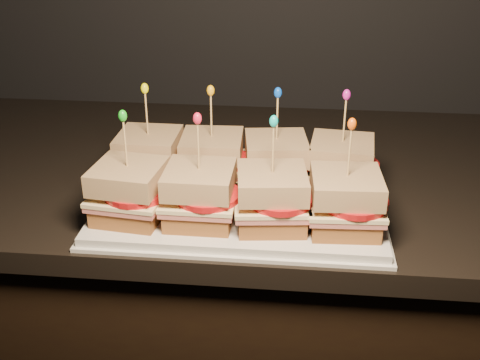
# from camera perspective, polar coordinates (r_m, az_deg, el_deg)

# --- Properties ---
(cabinet) EXTENTS (2.16, 0.61, 0.85)m
(cabinet) POSITION_cam_1_polar(r_m,az_deg,el_deg) (1.41, -12.52, -15.34)
(cabinet) COLOR black
(cabinet) RESTS_ON ground
(granite_slab) EXTENTS (2.20, 0.65, 0.04)m
(granite_slab) POSITION_cam_1_polar(r_m,az_deg,el_deg) (1.17, -14.61, 1.33)
(granite_slab) COLOR black
(granite_slab) RESTS_ON cabinet
(platter) EXTENTS (0.43, 0.27, 0.02)m
(platter) POSITION_cam_1_polar(r_m,az_deg,el_deg) (0.93, -0.00, -2.55)
(platter) COLOR silver
(platter) RESTS_ON granite_slab
(platter_rim) EXTENTS (0.44, 0.28, 0.01)m
(platter_rim) POSITION_cam_1_polar(r_m,az_deg,el_deg) (0.93, -0.00, -2.87)
(platter_rim) COLOR silver
(platter_rim) RESTS_ON granite_slab
(sandwich_0_bread_bot) EXTENTS (0.09, 0.09, 0.03)m
(sandwich_0_bread_bot) POSITION_cam_1_polar(r_m,az_deg,el_deg) (1.00, -8.46, 0.70)
(sandwich_0_bread_bot) COLOR #5D3416
(sandwich_0_bread_bot) RESTS_ON platter
(sandwich_0_ham) EXTENTS (0.10, 0.10, 0.01)m
(sandwich_0_ham) POSITION_cam_1_polar(r_m,az_deg,el_deg) (0.99, -8.52, 1.59)
(sandwich_0_ham) COLOR #CB635F
(sandwich_0_ham) RESTS_ON sandwich_0_bread_bot
(sandwich_0_cheese) EXTENTS (0.11, 0.10, 0.01)m
(sandwich_0_cheese) POSITION_cam_1_polar(r_m,az_deg,el_deg) (0.99, -8.55, 1.96)
(sandwich_0_cheese) COLOR #FFEAAA
(sandwich_0_cheese) RESTS_ON sandwich_0_ham
(sandwich_0_tomato) EXTENTS (0.09, 0.09, 0.01)m
(sandwich_0_tomato) POSITION_cam_1_polar(r_m,az_deg,el_deg) (0.98, -7.97, 2.19)
(sandwich_0_tomato) COLOR red
(sandwich_0_tomato) RESTS_ON sandwich_0_cheese
(sandwich_0_bread_top) EXTENTS (0.10, 0.10, 0.03)m
(sandwich_0_bread_top) POSITION_cam_1_polar(r_m,az_deg,el_deg) (0.98, -8.66, 3.47)
(sandwich_0_bread_top) COLOR brown
(sandwich_0_bread_top) RESTS_ON sandwich_0_tomato
(sandwich_0_pick) EXTENTS (0.00, 0.00, 0.09)m
(sandwich_0_pick) POSITION_cam_1_polar(r_m,az_deg,el_deg) (0.96, -8.84, 6.02)
(sandwich_0_pick) COLOR tan
(sandwich_0_pick) RESTS_ON sandwich_0_bread_top
(sandwich_0_frill) EXTENTS (0.01, 0.01, 0.02)m
(sandwich_0_frill) POSITION_cam_1_polar(r_m,az_deg,el_deg) (0.95, -9.03, 8.58)
(sandwich_0_frill) COLOR #FEFE05
(sandwich_0_frill) RESTS_ON sandwich_0_pick
(sandwich_1_bread_bot) EXTENTS (0.10, 0.10, 0.03)m
(sandwich_1_bread_bot) POSITION_cam_1_polar(r_m,az_deg,el_deg) (0.98, -2.62, 0.45)
(sandwich_1_bread_bot) COLOR #5D3416
(sandwich_1_bread_bot) RESTS_ON platter
(sandwich_1_ham) EXTENTS (0.11, 0.10, 0.01)m
(sandwich_1_ham) POSITION_cam_1_polar(r_m,az_deg,el_deg) (0.97, -2.64, 1.35)
(sandwich_1_ham) COLOR #CB635F
(sandwich_1_ham) RESTS_ON sandwich_1_bread_bot
(sandwich_1_cheese) EXTENTS (0.11, 0.11, 0.01)m
(sandwich_1_cheese) POSITION_cam_1_polar(r_m,az_deg,el_deg) (0.97, -2.65, 1.73)
(sandwich_1_cheese) COLOR #FFEAAA
(sandwich_1_cheese) RESTS_ON sandwich_1_ham
(sandwich_1_tomato) EXTENTS (0.09, 0.09, 0.01)m
(sandwich_1_tomato) POSITION_cam_1_polar(r_m,az_deg,el_deg) (0.96, -2.00, 1.96)
(sandwich_1_tomato) COLOR red
(sandwich_1_tomato) RESTS_ON sandwich_1_cheese
(sandwich_1_bread_top) EXTENTS (0.10, 0.10, 0.03)m
(sandwich_1_bread_top) POSITION_cam_1_polar(r_m,az_deg,el_deg) (0.96, -2.68, 3.27)
(sandwich_1_bread_top) COLOR brown
(sandwich_1_bread_top) RESTS_ON sandwich_1_tomato
(sandwich_1_pick) EXTENTS (0.00, 0.00, 0.09)m
(sandwich_1_pick) POSITION_cam_1_polar(r_m,az_deg,el_deg) (0.94, -2.74, 5.87)
(sandwich_1_pick) COLOR tan
(sandwich_1_pick) RESTS_ON sandwich_1_bread_top
(sandwich_1_frill) EXTENTS (0.01, 0.01, 0.02)m
(sandwich_1_frill) POSITION_cam_1_polar(r_m,az_deg,el_deg) (0.93, -2.80, 8.48)
(sandwich_1_frill) COLOR #EDA60E
(sandwich_1_frill) RESTS_ON sandwich_1_pick
(sandwich_2_bread_bot) EXTENTS (0.10, 0.10, 0.03)m
(sandwich_2_bread_bot) POSITION_cam_1_polar(r_m,az_deg,el_deg) (0.97, 3.38, 0.18)
(sandwich_2_bread_bot) COLOR #5D3416
(sandwich_2_bread_bot) RESTS_ON platter
(sandwich_2_ham) EXTENTS (0.11, 0.11, 0.01)m
(sandwich_2_ham) POSITION_cam_1_polar(r_m,az_deg,el_deg) (0.96, 3.41, 1.09)
(sandwich_2_ham) COLOR #CB635F
(sandwich_2_ham) RESTS_ON sandwich_2_bread_bot
(sandwich_2_cheese) EXTENTS (0.12, 0.11, 0.01)m
(sandwich_2_cheese) POSITION_cam_1_polar(r_m,az_deg,el_deg) (0.96, 3.42, 1.47)
(sandwich_2_cheese) COLOR #FFEAAA
(sandwich_2_cheese) RESTS_ON sandwich_2_ham
(sandwich_2_tomato) EXTENTS (0.09, 0.09, 0.01)m
(sandwich_2_tomato) POSITION_cam_1_polar(r_m,az_deg,el_deg) (0.95, 4.14, 1.70)
(sandwich_2_tomato) COLOR red
(sandwich_2_tomato) RESTS_ON sandwich_2_cheese
(sandwich_2_bread_top) EXTENTS (0.11, 0.11, 0.03)m
(sandwich_2_bread_top) POSITION_cam_1_polar(r_m,az_deg,el_deg) (0.95, 3.46, 3.02)
(sandwich_2_bread_top) COLOR brown
(sandwich_2_bread_top) RESTS_ON sandwich_2_tomato
(sandwich_2_pick) EXTENTS (0.00, 0.00, 0.09)m
(sandwich_2_pick) POSITION_cam_1_polar(r_m,az_deg,el_deg) (0.93, 3.54, 5.64)
(sandwich_2_pick) COLOR tan
(sandwich_2_pick) RESTS_ON sandwich_2_bread_top
(sandwich_2_frill) EXTENTS (0.01, 0.01, 0.02)m
(sandwich_2_frill) POSITION_cam_1_polar(r_m,az_deg,el_deg) (0.92, 3.62, 8.28)
(sandwich_2_frill) COLOR blue
(sandwich_2_frill) RESTS_ON sandwich_2_pick
(sandwich_3_bread_bot) EXTENTS (0.10, 0.10, 0.03)m
(sandwich_3_bread_bot) POSITION_cam_1_polar(r_m,az_deg,el_deg) (0.97, 9.42, -0.09)
(sandwich_3_bread_bot) COLOR #5D3416
(sandwich_3_bread_bot) RESTS_ON platter
(sandwich_3_ham) EXTENTS (0.11, 0.11, 0.01)m
(sandwich_3_ham) POSITION_cam_1_polar(r_m,az_deg,el_deg) (0.96, 9.50, 0.82)
(sandwich_3_ham) COLOR #CB635F
(sandwich_3_ham) RESTS_ON sandwich_3_bread_bot
(sandwich_3_cheese) EXTENTS (0.11, 0.11, 0.01)m
(sandwich_3_cheese) POSITION_cam_1_polar(r_m,az_deg,el_deg) (0.96, 9.53, 1.20)
(sandwich_3_cheese) COLOR #FFEAAA
(sandwich_3_cheese) RESTS_ON sandwich_3_ham
(sandwich_3_tomato) EXTENTS (0.09, 0.09, 0.01)m
(sandwich_3_tomato) POSITION_cam_1_polar(r_m,az_deg,el_deg) (0.95, 10.30, 1.42)
(sandwich_3_tomato) COLOR red
(sandwich_3_tomato) RESTS_ON sandwich_3_cheese
(sandwich_3_bread_top) EXTENTS (0.10, 0.10, 0.03)m
(sandwich_3_bread_top) POSITION_cam_1_polar(r_m,az_deg,el_deg) (0.95, 9.65, 2.74)
(sandwich_3_bread_top) COLOR brown
(sandwich_3_bread_top) RESTS_ON sandwich_3_tomato
(sandwich_3_pick) EXTENTS (0.00, 0.00, 0.09)m
(sandwich_3_pick) POSITION_cam_1_polar(r_m,az_deg,el_deg) (0.93, 9.86, 5.35)
(sandwich_3_pick) COLOR tan
(sandwich_3_pick) RESTS_ON sandwich_3_bread_top
(sandwich_3_frill) EXTENTS (0.01, 0.01, 0.02)m
(sandwich_3_frill) POSITION_cam_1_polar(r_m,az_deg,el_deg) (0.92, 10.08, 7.97)
(sandwich_3_frill) COLOR #C9199E
(sandwich_3_frill) RESTS_ON sandwich_3_pick
(sandwich_4_bread_bot) EXTENTS (0.10, 0.10, 0.03)m
(sandwich_4_bread_bot) POSITION_cam_1_polar(r_m,az_deg,el_deg) (0.89, -10.29, -2.68)
(sandwich_4_bread_bot) COLOR #5D3416
(sandwich_4_bread_bot) RESTS_ON platter
(sandwich_4_ham) EXTENTS (0.11, 0.11, 0.01)m
(sandwich_4_ham) POSITION_cam_1_polar(r_m,az_deg,el_deg) (0.88, -10.37, -1.71)
(sandwich_4_ham) COLOR #CB635F
(sandwich_4_ham) RESTS_ON sandwich_4_bread_bot
(sandwich_4_cheese) EXTENTS (0.12, 0.11, 0.01)m
(sandwich_4_cheese) POSITION_cam_1_polar(r_m,az_deg,el_deg) (0.88, -10.41, -1.31)
(sandwich_4_cheese) COLOR #FFEAAA
(sandwich_4_cheese) RESTS_ON sandwich_4_ham
(sandwich_4_tomato) EXTENTS (0.09, 0.09, 0.01)m
(sandwich_4_tomato) POSITION_cam_1_polar(r_m,az_deg,el_deg) (0.87, -9.79, -1.09)
(sandwich_4_tomato) COLOR red
(sandwich_4_tomato) RESTS_ON sandwich_4_cheese
(sandwich_4_bread_top) EXTENTS (0.11, 0.11, 0.03)m
(sandwich_4_bread_top) POSITION_cam_1_polar(r_m,az_deg,el_deg) (0.87, -10.56, 0.34)
(sandwich_4_bread_top) COLOR brown
(sandwich_4_bread_top) RESTS_ON sandwich_4_tomato
(sandwich_4_pick) EXTENTS (0.00, 0.00, 0.09)m
(sandwich_4_pick) POSITION_cam_1_polar(r_m,az_deg,el_deg) (0.85, -10.81, 3.15)
(sandwich_4_pick) COLOR tan
(sandwich_4_pick) RESTS_ON sandwich_4_bread_top
(sandwich_4_frill) EXTENTS (0.01, 0.01, 0.02)m
(sandwich_4_frill) POSITION_cam_1_polar(r_m,az_deg,el_deg) (0.83, -11.07, 6.00)
(sandwich_4_frill) COLOR #17AA1D
(sandwich_4_frill) RESTS_ON sandwich_4_pick
(sandwich_5_bread_bot) EXTENTS (0.09, 0.09, 0.03)m
(sandwich_5_bread_bot) POSITION_cam_1_polar(r_m,az_deg,el_deg) (0.87, -3.77, -3.04)
(sandwich_5_bread_bot) COLOR #5D3416
(sandwich_5_bread_bot) RESTS_ON platter
(sandwich_5_ham) EXTENTS (0.10, 0.10, 0.01)m
(sandwich_5_ham) POSITION_cam_1_polar(r_m,az_deg,el_deg) (0.86, -3.81, -2.06)
(sandwich_5_ham) COLOR #CB635F
(sandwich_5_ham) RESTS_ON sandwich_5_bread_bot
(sandwich_5_cheese) EXTENTS (0.11, 0.10, 0.01)m
(sandwich_5_cheese) POSITION_cam_1_polar(r_m,az_deg,el_deg) (0.86, -3.82, -1.65)
(sandwich_5_cheese) COLOR #FFEAAA
(sandwich_5_cheese) RESTS_ON sandwich_5_ham
(sandwich_5_tomato) EXTENTS (0.09, 0.09, 0.01)m
(sandwich_5_tomato) POSITION_cam_1_polar(r_m,az_deg,el_deg) (0.85, -3.10, -1.43)
(sandwich_5_tomato) COLOR red
(sandwich_5_tomato) RESTS_ON sandwich_5_cheese
(sandwich_5_bread_top) EXTENTS (0.10, 0.10, 0.03)m
(sandwich_5_bread_top) POSITION_cam_1_polar(r_m,az_deg,el_deg) (0.85, -3.88, 0.04)
(sandwich_5_bread_top) COLOR brown
(sandwich_5_bread_top) RESTS_ON sandwich_5_tomato
(sandwich_5_pick) EXTENTS (0.00, 0.00, 0.09)m
(sandwich_5_pick) POSITION_cam_1_polar(r_m,az_deg,el_deg) (0.83, -3.97, 2.92)
(sandwich_5_pick) COLOR tan
(sandwich_5_pick) RESTS_ON sandwich_5_bread_top
(sandwich_5_frill) EXTENTS (0.01, 0.01, 0.02)m
(sandwich_5_frill) POSITION_cam_1_polar(r_m,az_deg,el_deg) (0.81, -4.07, 5.85)
(sandwich_5_frill) COLOR #EC1F42
(sandwich_5_frill) RESTS_ON sandwich_5_pick
(sandwich_6_bread_bot) EXTENTS (0.10, 0.10, 0.03)m
(sandwich_6_bread_bot) POSITION_cam_1_polar(r_m,az_deg,el_deg) (0.86, 2.99, -3.38)
(sandwich_6_bread_bot) COLOR #5D3416
(sandwich_6_bread_bot) RESTS_ON platter
(sandwich_6_ham) EXTENTS (0.11, 0.11, 0.01)m
(sandwich_6_ham) POSITION_cam_1_polar(r_m,az_deg,el_deg) (0.85, 3.01, -2.39)
(sandwich_6_ham) COLOR #CB635F
(sandwich_6_ham) RESTS_ON sandwich_6_bread_bot
(sandwich_6_cheese) EXTENTS (0.12, 0.11, 0.01)m
(sandwich_6_cheese) POSITION_cam_1_polar(r_m,az_deg,el_deg) (0.85, 3.02, -1.97)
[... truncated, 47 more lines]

